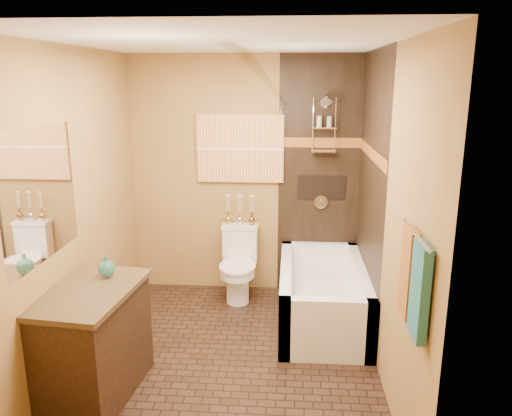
# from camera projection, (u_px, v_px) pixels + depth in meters

# --- Properties ---
(floor) EXTENTS (3.00, 3.00, 0.00)m
(floor) POSITION_uv_depth(u_px,v_px,m) (229.00, 360.00, 4.11)
(floor) COLOR black
(floor) RESTS_ON ground
(wall_left) EXTENTS (0.02, 3.00, 2.50)m
(wall_left) POSITION_uv_depth(u_px,v_px,m) (74.00, 212.00, 3.88)
(wall_left) COLOR #AA7C41
(wall_left) RESTS_ON floor
(wall_right) EXTENTS (0.02, 3.00, 2.50)m
(wall_right) POSITION_uv_depth(u_px,v_px,m) (387.00, 217.00, 3.72)
(wall_right) COLOR #AA7C41
(wall_right) RESTS_ON floor
(wall_back) EXTENTS (2.40, 0.02, 2.50)m
(wall_back) POSITION_uv_depth(u_px,v_px,m) (245.00, 177.00, 5.25)
(wall_back) COLOR #AA7C41
(wall_back) RESTS_ON floor
(wall_front) EXTENTS (2.40, 0.02, 2.50)m
(wall_front) POSITION_uv_depth(u_px,v_px,m) (187.00, 298.00, 2.35)
(wall_front) COLOR #AA7C41
(wall_front) RESTS_ON floor
(ceiling) EXTENTS (3.00, 3.00, 0.00)m
(ceiling) POSITION_uv_depth(u_px,v_px,m) (225.00, 42.00, 3.48)
(ceiling) COLOR silver
(ceiling) RESTS_ON wall_back
(alcove_tile_back) EXTENTS (0.85, 0.01, 2.50)m
(alcove_tile_back) POSITION_uv_depth(u_px,v_px,m) (319.00, 178.00, 5.18)
(alcove_tile_back) COLOR black
(alcove_tile_back) RESTS_ON wall_back
(alcove_tile_right) EXTENTS (0.01, 1.50, 2.50)m
(alcove_tile_right) POSITION_uv_depth(u_px,v_px,m) (370.00, 195.00, 4.44)
(alcove_tile_right) COLOR black
(alcove_tile_right) RESTS_ON wall_right
(mosaic_band_back) EXTENTS (0.85, 0.01, 0.10)m
(mosaic_band_back) POSITION_uv_depth(u_px,v_px,m) (320.00, 143.00, 5.08)
(mosaic_band_back) COLOR brown
(mosaic_band_back) RESTS_ON alcove_tile_back
(mosaic_band_right) EXTENTS (0.01, 1.50, 0.10)m
(mosaic_band_right) POSITION_uv_depth(u_px,v_px,m) (371.00, 153.00, 4.35)
(mosaic_band_right) COLOR brown
(mosaic_band_right) RESTS_ON alcove_tile_right
(alcove_niche) EXTENTS (0.50, 0.01, 0.25)m
(alcove_niche) POSITION_uv_depth(u_px,v_px,m) (321.00, 188.00, 5.20)
(alcove_niche) COLOR black
(alcove_niche) RESTS_ON alcove_tile_back
(shower_fixtures) EXTENTS (0.24, 0.33, 1.16)m
(shower_fixtures) POSITION_uv_depth(u_px,v_px,m) (324.00, 139.00, 4.97)
(shower_fixtures) COLOR silver
(shower_fixtures) RESTS_ON floor
(curtain_rod) EXTENTS (0.03, 1.55, 0.03)m
(curtain_rod) POSITION_uv_depth(u_px,v_px,m) (283.00, 106.00, 4.30)
(curtain_rod) COLOR silver
(curtain_rod) RESTS_ON wall_back
(towel_bar) EXTENTS (0.02, 0.55, 0.02)m
(towel_bar) POSITION_uv_depth(u_px,v_px,m) (416.00, 234.00, 2.66)
(towel_bar) COLOR silver
(towel_bar) RESTS_ON wall_right
(towel_teal) EXTENTS (0.05, 0.22, 0.52)m
(towel_teal) POSITION_uv_depth(u_px,v_px,m) (420.00, 291.00, 2.60)
(towel_teal) COLOR #21606E
(towel_teal) RESTS_ON towel_bar
(towel_rust) EXTENTS (0.05, 0.22, 0.52)m
(towel_rust) POSITION_uv_depth(u_px,v_px,m) (409.00, 272.00, 2.85)
(towel_rust) COLOR #8A5919
(towel_rust) RESTS_ON towel_bar
(sunset_painting) EXTENTS (0.90, 0.04, 0.70)m
(sunset_painting) POSITION_uv_depth(u_px,v_px,m) (240.00, 149.00, 5.15)
(sunset_painting) COLOR orange
(sunset_painting) RESTS_ON wall_back
(vanity_mirror) EXTENTS (0.01, 1.00, 0.90)m
(vanity_mirror) POSITION_uv_depth(u_px,v_px,m) (41.00, 195.00, 3.33)
(vanity_mirror) COLOR white
(vanity_mirror) RESTS_ON wall_left
(bathtub) EXTENTS (0.80, 1.50, 0.55)m
(bathtub) POSITION_uv_depth(u_px,v_px,m) (322.00, 300.00, 4.73)
(bathtub) COLOR white
(bathtub) RESTS_ON floor
(toilet) EXTENTS (0.38, 0.56, 0.75)m
(toilet) POSITION_uv_depth(u_px,v_px,m) (239.00, 264.00, 5.20)
(toilet) COLOR white
(toilet) RESTS_ON floor
(vanity) EXTENTS (0.67, 0.99, 0.82)m
(vanity) POSITION_uv_depth(u_px,v_px,m) (93.00, 343.00, 3.58)
(vanity) COLOR black
(vanity) RESTS_ON floor
(teal_bottle) EXTENTS (0.16, 0.16, 0.20)m
(teal_bottle) POSITION_uv_depth(u_px,v_px,m) (106.00, 266.00, 3.69)
(teal_bottle) COLOR #256F66
(teal_bottle) RESTS_ON vanity
(bud_vases) EXTENTS (0.32, 0.07, 0.31)m
(bud_vases) POSITION_uv_depth(u_px,v_px,m) (240.00, 209.00, 5.23)
(bud_vases) COLOR gold
(bud_vases) RESTS_ON toilet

